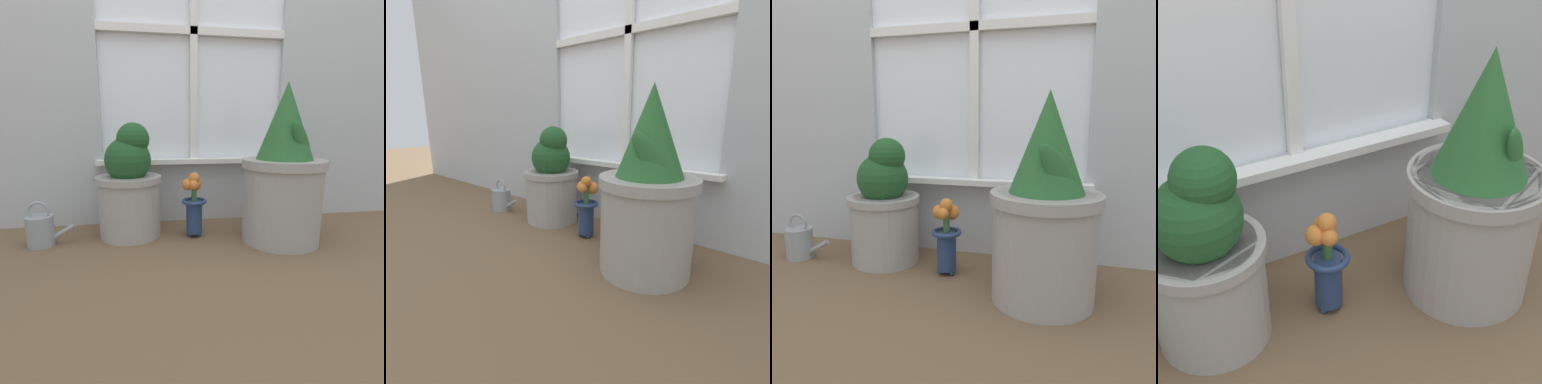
{
  "view_description": "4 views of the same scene",
  "coord_description": "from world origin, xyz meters",
  "views": [
    {
      "loc": [
        -0.25,
        -1.02,
        0.49
      ],
      "look_at": [
        -0.05,
        0.28,
        0.21
      ],
      "focal_mm": 28.0,
      "sensor_mm": 36.0,
      "label": 1
    },
    {
      "loc": [
        0.8,
        -0.77,
        0.57
      ],
      "look_at": [
        -0.07,
        0.25,
        0.22
      ],
      "focal_mm": 28.0,
      "sensor_mm": 36.0,
      "label": 2
    },
    {
      "loc": [
        0.39,
        -1.01,
        0.59
      ],
      "look_at": [
        0.04,
        0.22,
        0.33
      ],
      "focal_mm": 35.0,
      "sensor_mm": 36.0,
      "label": 3
    },
    {
      "loc": [
        -0.51,
        -0.67,
        1.0
      ],
      "look_at": [
        0.03,
        0.28,
        0.33
      ],
      "focal_mm": 50.0,
      "sensor_mm": 36.0,
      "label": 4
    }
  ],
  "objects": [
    {
      "name": "potted_plant_right",
      "position": [
        0.33,
        0.16,
        0.29
      ],
      "size": [
        0.35,
        0.35,
        0.67
      ],
      "color": "#9E9993",
      "rests_on": "ground_plane"
    },
    {
      "name": "potted_plant_left",
      "position": [
        -0.32,
        0.32,
        0.23
      ],
      "size": [
        0.29,
        0.29,
        0.51
      ],
      "color": "#9E9993",
      "rests_on": "ground_plane"
    },
    {
      "name": "flower_vase",
      "position": [
        -0.04,
        0.27,
        0.16
      ],
      "size": [
        0.11,
        0.12,
        0.29
      ],
      "color": "navy",
      "rests_on": "ground_plane"
    },
    {
      "name": "watering_can",
      "position": [
        -0.69,
        0.26,
        0.07
      ],
      "size": [
        0.2,
        0.11,
        0.19
      ],
      "color": "gray",
      "rests_on": "ground_plane"
    },
    {
      "name": "ground_plane",
      "position": [
        0.0,
        0.0,
        0.0
      ],
      "size": [
        10.0,
        10.0,
        0.0
      ],
      "primitive_type": "plane",
      "color": "brown"
    }
  ]
}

